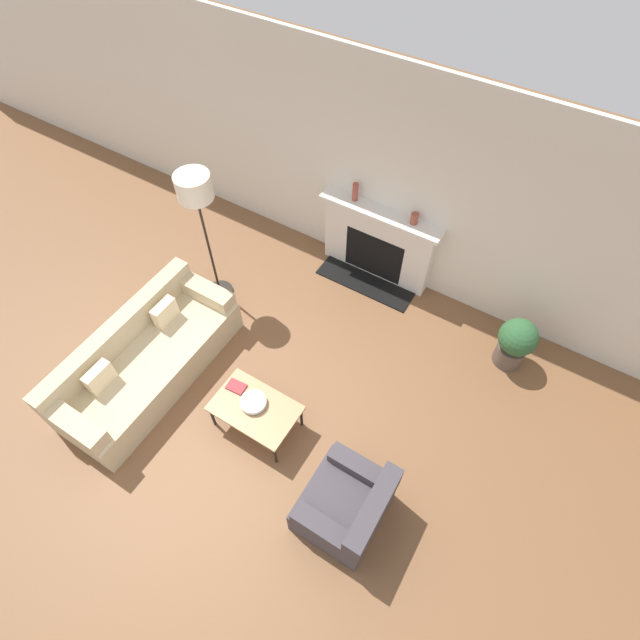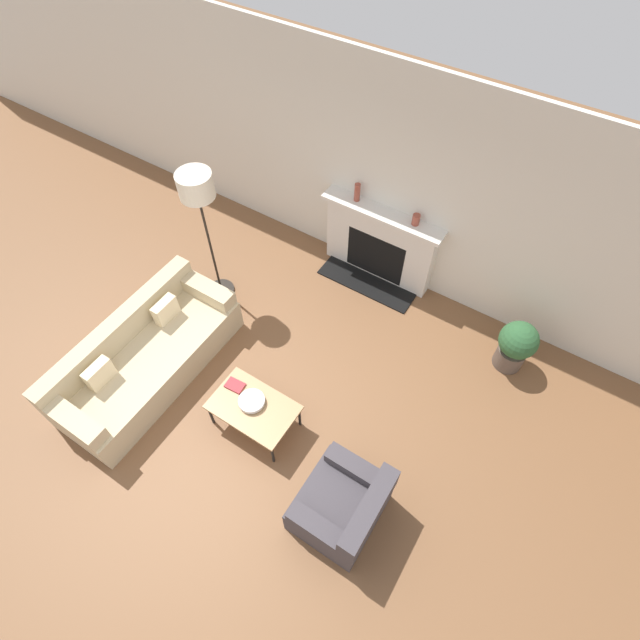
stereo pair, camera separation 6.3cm
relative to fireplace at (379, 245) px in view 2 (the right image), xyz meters
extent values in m
plane|color=brown|center=(0.00, -3.03, -0.54)|extent=(18.00, 18.00, 0.00)
cube|color=silver|center=(0.00, 0.14, 0.91)|extent=(18.00, 0.06, 2.90)
cube|color=silver|center=(0.00, 0.01, -0.01)|extent=(1.52, 0.20, 1.05)
cube|color=black|center=(0.00, -0.07, -0.15)|extent=(0.83, 0.04, 0.68)
cube|color=black|center=(0.00, -0.27, -0.53)|extent=(1.37, 0.40, 0.02)
cube|color=silver|center=(0.00, -0.02, 0.54)|extent=(1.64, 0.28, 0.05)
cube|color=#CCB78E|center=(-1.46, -2.88, -0.32)|extent=(0.91, 2.30, 0.43)
cube|color=#CCB78E|center=(-1.83, -2.88, 0.07)|extent=(0.20, 2.30, 0.34)
cube|color=#CCB78E|center=(-1.46, -3.92, -0.01)|extent=(0.84, 0.22, 0.19)
cube|color=#CCB78E|center=(-1.46, -1.84, -0.01)|extent=(0.84, 0.22, 0.19)
cube|color=beige|center=(-1.60, -3.40, 0.04)|extent=(0.12, 0.32, 0.28)
cube|color=beige|center=(-1.60, -2.36, 0.04)|extent=(0.12, 0.32, 0.28)
cube|color=#423D42|center=(1.27, -3.09, -0.34)|extent=(0.75, 0.85, 0.40)
cube|color=#423D42|center=(1.57, -3.09, 0.04)|extent=(0.18, 0.85, 0.35)
cube|color=#423D42|center=(1.27, -2.76, -0.07)|extent=(0.68, 0.18, 0.13)
cube|color=#423D42|center=(1.27, -3.43, -0.07)|extent=(0.68, 0.18, 0.13)
cube|color=tan|center=(-0.03, -2.76, -0.14)|extent=(0.92, 0.59, 0.03)
cylinder|color=black|center=(-0.45, -3.01, -0.35)|extent=(0.03, 0.03, 0.38)
cylinder|color=black|center=(0.40, -3.01, -0.35)|extent=(0.03, 0.03, 0.38)
cylinder|color=black|center=(-0.45, -2.50, -0.35)|extent=(0.03, 0.03, 0.38)
cylinder|color=black|center=(0.40, -2.50, -0.35)|extent=(0.03, 0.03, 0.38)
cylinder|color=silver|center=(-0.06, -2.73, -0.12)|extent=(0.10, 0.10, 0.02)
cylinder|color=silver|center=(-0.06, -2.73, -0.09)|extent=(0.28, 0.28, 0.05)
cube|color=#9E2D33|center=(-0.34, -2.66, -0.11)|extent=(0.22, 0.16, 0.02)
cylinder|color=black|center=(-1.62, -1.44, -0.52)|extent=(0.36, 0.36, 0.03)
cylinder|color=black|center=(-1.62, -1.44, 0.31)|extent=(0.03, 0.03, 1.64)
cylinder|color=silver|center=(-1.62, -1.44, 1.24)|extent=(0.40, 0.40, 0.29)
cylinder|color=brown|center=(-0.39, 0.01, 0.69)|extent=(0.07, 0.07, 0.24)
cylinder|color=brown|center=(0.42, 0.01, 0.63)|extent=(0.09, 0.09, 0.14)
cylinder|color=brown|center=(2.08, -0.46, -0.39)|extent=(0.35, 0.35, 0.29)
sphere|color=#2D5B33|center=(2.08, -0.46, -0.04)|extent=(0.45, 0.45, 0.45)
camera|label=1|loc=(1.84, -4.46, 4.72)|focal=28.00mm
camera|label=2|loc=(1.89, -4.42, 4.72)|focal=28.00mm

